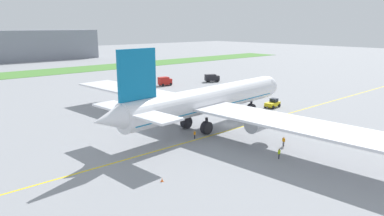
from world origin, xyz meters
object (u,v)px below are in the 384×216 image
(service_truck_catering_van, at_px, (165,81))
(pushback_tug, at_px, (273,103))
(ground_crew_wingwalker_starboard, at_px, (195,134))
(ground_crew_wingwalker_port, at_px, (284,141))
(traffic_cone_near_nose, at_px, (162,179))
(ground_crew_marshaller_front, at_px, (279,153))
(airliner_foreground, at_px, (205,101))
(service_truck_fuel_bowser, at_px, (212,78))

(service_truck_catering_van, bearing_deg, pushback_tug, -89.31)
(pushback_tug, bearing_deg, ground_crew_wingwalker_starboard, -169.70)
(ground_crew_wingwalker_port, bearing_deg, ground_crew_wingwalker_starboard, 123.56)
(traffic_cone_near_nose, xyz_separation_m, service_truck_catering_van, (47.41, 62.25, 1.34))
(pushback_tug, distance_m, traffic_cone_near_nose, 50.78)
(ground_crew_wingwalker_port, xyz_separation_m, service_truck_catering_van, (22.90, 64.86, 0.58))
(pushback_tug, relative_size, ground_crew_wingwalker_port, 3.62)
(ground_crew_wingwalker_port, relative_size, ground_crew_marshaller_front, 0.99)
(airliner_foreground, xyz_separation_m, service_truck_fuel_bowser, (44.19, 42.85, -4.25))
(ground_crew_wingwalker_starboard, bearing_deg, service_truck_fuel_bowser, 42.78)
(airliner_foreground, distance_m, ground_crew_wingwalker_port, 17.96)
(pushback_tug, distance_m, service_truck_fuel_bowser, 44.41)
(ground_crew_wingwalker_starboard, bearing_deg, ground_crew_marshaller_front, -78.78)
(ground_crew_wingwalker_starboard, height_order, traffic_cone_near_nose, ground_crew_wingwalker_starboard)
(airliner_foreground, xyz_separation_m, ground_crew_wingwalker_starboard, (-6.07, -3.66, -4.82))
(ground_crew_wingwalker_port, bearing_deg, ground_crew_marshaller_front, -151.88)
(ground_crew_wingwalker_starboard, xyz_separation_m, service_truck_catering_van, (31.80, 51.43, 0.67))
(traffic_cone_near_nose, bearing_deg, service_truck_catering_van, 52.71)
(traffic_cone_near_nose, relative_size, service_truck_catering_van, 0.12)
(airliner_foreground, bearing_deg, pushback_tug, 4.82)
(service_truck_catering_van, bearing_deg, service_truck_fuel_bowser, -14.95)
(ground_crew_wingwalker_port, bearing_deg, pushback_tug, 39.47)
(ground_crew_wingwalker_starboard, xyz_separation_m, service_truck_fuel_bowser, (50.26, 46.51, 0.57))
(ground_crew_wingwalker_port, bearing_deg, service_truck_fuel_bowser, 55.39)
(pushback_tug, distance_m, ground_crew_wingwalker_starboard, 32.88)
(ground_crew_wingwalker_port, height_order, service_truck_catering_van, service_truck_catering_van)
(ground_crew_marshaller_front, bearing_deg, airliner_foreground, 82.04)
(airliner_foreground, height_order, ground_crew_wingwalker_port, airliner_foreground)
(service_truck_fuel_bowser, xyz_separation_m, service_truck_catering_van, (-18.46, 4.93, 0.09))
(airliner_foreground, bearing_deg, service_truck_fuel_bowser, 44.12)
(traffic_cone_near_nose, relative_size, service_truck_fuel_bowser, 0.10)
(ground_crew_wingwalker_port, relative_size, service_truck_fuel_bowser, 0.30)
(ground_crew_wingwalker_starboard, relative_size, service_truck_fuel_bowser, 0.27)
(pushback_tug, relative_size, ground_crew_wingwalker_starboard, 3.95)
(pushback_tug, bearing_deg, ground_crew_wingwalker_port, -140.53)
(pushback_tug, xyz_separation_m, ground_crew_wingwalker_port, (-23.44, -19.30, -0.00))
(service_truck_catering_van, bearing_deg, ground_crew_wingwalker_port, -109.44)
(airliner_foreground, relative_size, service_truck_catering_van, 16.18)
(ground_crew_wingwalker_port, xyz_separation_m, service_truck_fuel_bowser, (41.35, 59.93, 0.49))
(ground_crew_marshaller_front, bearing_deg, ground_crew_wingwalker_port, 28.12)
(ground_crew_wingwalker_port, bearing_deg, traffic_cone_near_nose, 173.93)
(pushback_tug, distance_m, ground_crew_wingwalker_port, 30.37)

